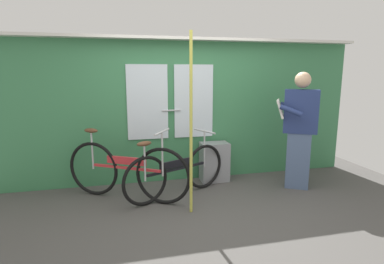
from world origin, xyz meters
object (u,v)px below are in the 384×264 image
Objects in this scene: handrail_pole at (191,126)px; trash_bin_by_wall at (214,162)px; passenger_reading_newspaper at (299,128)px; bicycle_leaning_behind at (176,171)px; bicycle_near_door at (126,171)px.

trash_bin_by_wall is at bearing 58.66° from handrail_pole.
passenger_reading_newspaper is at bearing -27.60° from trash_bin_by_wall.
passenger_reading_newspaper is at bearing 14.63° from handrail_pole.
passenger_reading_newspaper reaches higher than bicycle_leaning_behind.
handrail_pole is (0.74, -0.58, 0.66)m from bicycle_near_door.
bicycle_leaning_behind is 0.70× the size of handrail_pole.
bicycle_near_door is at bearing 150.41° from bicycle_leaning_behind.
bicycle_near_door reaches higher than trash_bin_by_wall.
bicycle_near_door reaches higher than bicycle_leaning_behind.
handrail_pole is (0.08, -0.52, 0.71)m from bicycle_leaning_behind.
bicycle_near_door is 0.66m from bicycle_leaning_behind.
bicycle_near_door is at bearing 26.46° from passenger_reading_newspaper.
handrail_pole reaches higher than trash_bin_by_wall.
handrail_pole is (-1.68, -0.44, 0.18)m from passenger_reading_newspaper.
bicycle_leaning_behind is at bearing -145.33° from trash_bin_by_wall.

